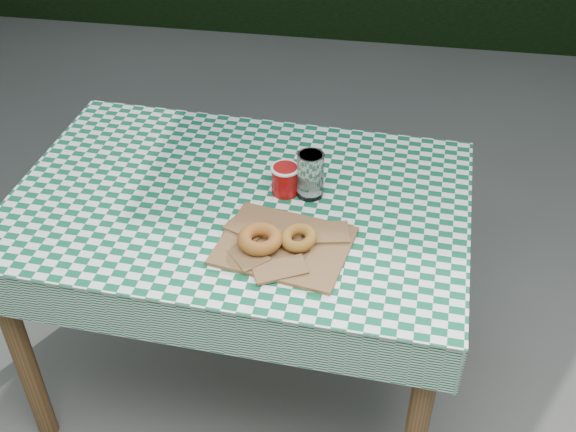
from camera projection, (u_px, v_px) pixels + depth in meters
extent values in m
plane|color=#575751|center=(233.00, 402.00, 2.32)|extent=(60.00, 60.00, 0.00)
cube|color=brown|center=(244.00, 296.00, 2.18)|extent=(1.28, 0.89, 0.75)
cube|color=#0D5736|center=(239.00, 199.00, 1.95)|extent=(1.30, 0.91, 0.01)
cube|color=brown|center=(284.00, 245.00, 1.78)|extent=(0.36, 0.31, 0.02)
torus|color=#9F5220|center=(260.00, 239.00, 1.75)|extent=(0.14, 0.14, 0.04)
torus|color=#9D6F20|center=(298.00, 238.00, 1.76)|extent=(0.13, 0.13, 0.03)
cylinder|color=silver|center=(310.00, 175.00, 1.91)|extent=(0.09, 0.09, 0.13)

